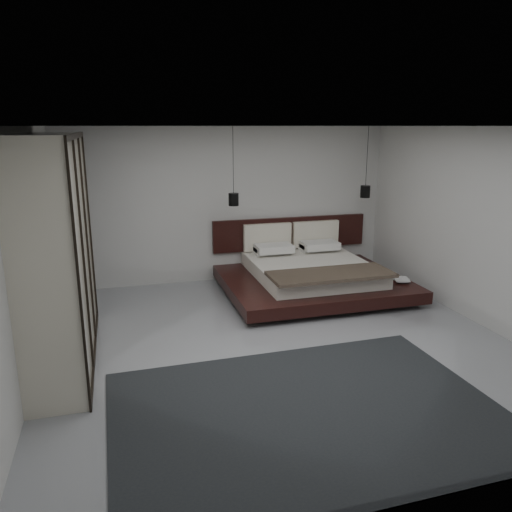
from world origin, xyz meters
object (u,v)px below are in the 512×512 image
object	(u,v)px
rug	(308,412)
bed	(310,274)
wardrobe	(57,252)
lattice_screen	(54,224)
pendant_left	(234,199)
pendant_right	(365,191)

from	to	relation	value
rug	bed	bearing A→B (deg)	68.02
wardrobe	rug	bearing A→B (deg)	-39.26
lattice_screen	pendant_left	distance (m)	2.91
pendant_left	rug	distance (m)	4.40
lattice_screen	bed	size ratio (longest dim) A/B	0.86
wardrobe	rug	size ratio (longest dim) A/B	0.71
pendant_right	lattice_screen	bearing A→B (deg)	179.43
rug	wardrobe	bearing A→B (deg)	140.74
wardrobe	rug	xyz separation A→B (m)	(2.43, -1.99, -1.35)
pendant_left	pendant_right	distance (m)	2.48
wardrobe	rug	distance (m)	3.42
pendant_right	wardrobe	world-z (taller)	pendant_right
bed	pendant_right	size ratio (longest dim) A/B	2.37
pendant_right	rug	size ratio (longest dim) A/B	0.33
bed	pendant_left	xyz separation A→B (m)	(-1.24, 0.50, 1.29)
pendant_right	wardrobe	distance (m)	5.55
lattice_screen	rug	size ratio (longest dim) A/B	0.67
lattice_screen	pendant_left	xyz separation A→B (m)	(2.90, -0.05, 0.29)
pendant_right	wardrobe	bearing A→B (deg)	-157.64
pendant_left	bed	bearing A→B (deg)	-21.85
bed	lattice_screen	bearing A→B (deg)	172.42
bed	pendant_right	world-z (taller)	pendant_right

